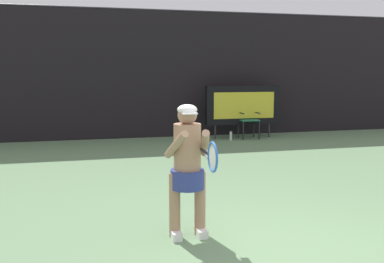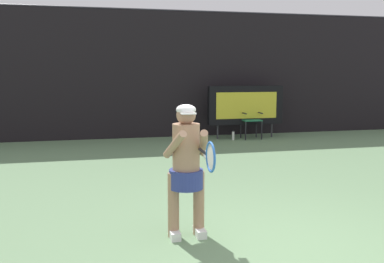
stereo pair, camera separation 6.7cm
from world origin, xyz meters
TOP-DOWN VIEW (x-y plane):
  - backdrop_screen at (0.00, 8.50)m, footprint 18.00×0.12m
  - scoreboard at (2.37, 7.72)m, footprint 2.20×0.21m
  - umpire_chair at (2.49, 7.61)m, footprint 0.52×0.44m
  - water_bottle at (1.90, 7.41)m, footprint 0.07×0.07m
  - tennis_player at (-0.87, 0.85)m, footprint 0.53×0.60m
  - tennis_racket at (-0.76, 0.23)m, footprint 0.03×0.60m

SIDE VIEW (x-z plane):
  - water_bottle at x=1.90m, z-range -0.01..0.26m
  - umpire_chair at x=2.49m, z-range 0.08..1.16m
  - tennis_player at x=-0.87m, z-range 0.08..1.61m
  - scoreboard at x=2.37m, z-range 0.20..1.70m
  - tennis_racket at x=-0.76m, z-range 0.90..1.21m
  - backdrop_screen at x=0.00m, z-range -0.02..3.64m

